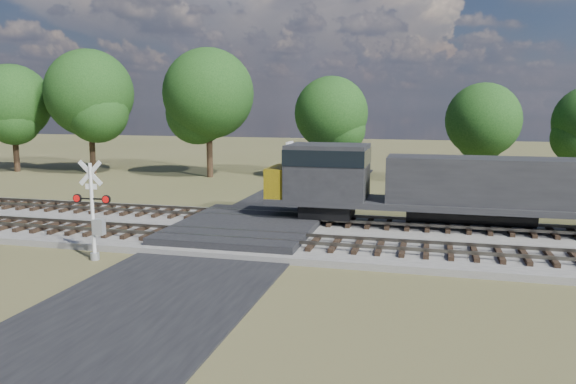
# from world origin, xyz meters

# --- Properties ---
(ground) EXTENTS (160.00, 160.00, 0.00)m
(ground) POSITION_xyz_m (0.00, 0.00, 0.00)
(ground) COLOR brown
(ground) RESTS_ON ground
(ballast_bed) EXTENTS (140.00, 10.00, 0.30)m
(ballast_bed) POSITION_xyz_m (10.00, 0.50, 0.15)
(ballast_bed) COLOR gray
(ballast_bed) RESTS_ON ground
(road) EXTENTS (7.00, 60.00, 0.08)m
(road) POSITION_xyz_m (0.00, 0.00, 0.04)
(road) COLOR black
(road) RESTS_ON ground
(crossing_panel) EXTENTS (7.00, 9.00, 0.62)m
(crossing_panel) POSITION_xyz_m (0.00, 0.50, 0.32)
(crossing_panel) COLOR #262628
(crossing_panel) RESTS_ON ground
(track_near) EXTENTS (140.00, 2.60, 0.33)m
(track_near) POSITION_xyz_m (3.12, -2.00, 0.41)
(track_near) COLOR black
(track_near) RESTS_ON ballast_bed
(track_far) EXTENTS (140.00, 2.60, 0.33)m
(track_far) POSITION_xyz_m (3.12, 3.00, 0.41)
(track_far) COLOR black
(track_far) RESTS_ON ballast_bed
(crossing_signal_near) EXTENTS (1.74, 0.38, 4.32)m
(crossing_signal_near) POSITION_xyz_m (-4.75, -5.75, 1.80)
(crossing_signal_near) COLOR silver
(crossing_signal_near) RESTS_ON ground
(crossing_signal_far) EXTENTS (1.50, 0.42, 3.75)m
(crossing_signal_far) POSITION_xyz_m (2.88, 7.82, 1.56)
(crossing_signal_far) COLOR silver
(crossing_signal_far) RESTS_ON ground
(equipment_shed) EXTENTS (4.79, 4.79, 2.83)m
(equipment_shed) POSITION_xyz_m (13.94, 11.79, 1.43)
(equipment_shed) COLOR #42291C
(equipment_shed) RESTS_ON ground
(treeline) EXTENTS (78.95, 9.18, 11.72)m
(treeline) POSITION_xyz_m (0.38, 20.62, 6.70)
(treeline) COLOR black
(treeline) RESTS_ON ground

